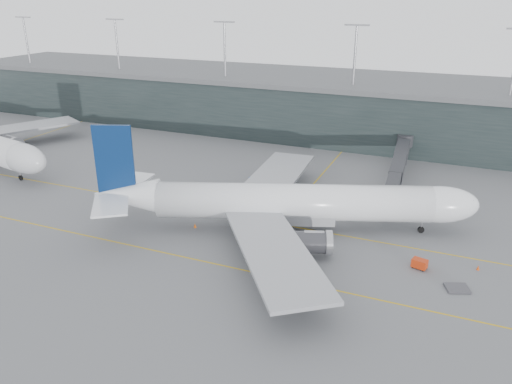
% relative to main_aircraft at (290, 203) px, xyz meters
% --- Properties ---
extents(ground, '(320.00, 320.00, 0.00)m').
position_rel_main_aircraft_xyz_m(ground, '(-7.49, 5.37, -4.87)').
color(ground, '#5B5C61').
rests_on(ground, ground).
extents(taxiline_a, '(160.00, 0.25, 0.02)m').
position_rel_main_aircraft_xyz_m(taxiline_a, '(-7.49, 1.37, -4.86)').
color(taxiline_a, '#C09B12').
rests_on(taxiline_a, ground).
extents(taxiline_b, '(160.00, 0.25, 0.02)m').
position_rel_main_aircraft_xyz_m(taxiline_b, '(-7.49, -14.63, -4.86)').
color(taxiline_b, '#C09B12').
rests_on(taxiline_b, ground).
extents(taxiline_lead_main, '(0.25, 60.00, 0.02)m').
position_rel_main_aircraft_xyz_m(taxiline_lead_main, '(-2.49, 25.37, -4.86)').
color(taxiline_lead_main, '#C09B12').
rests_on(taxiline_lead_main, ground).
extents(taxiline_lead_adj, '(0.25, 60.00, 0.02)m').
position_rel_main_aircraft_xyz_m(taxiline_lead_adj, '(-82.49, 25.37, -4.86)').
color(taxiline_lead_adj, '#C09B12').
rests_on(taxiline_lead_adj, ground).
extents(terminal, '(240.00, 36.00, 29.00)m').
position_rel_main_aircraft_xyz_m(terminal, '(-7.49, 63.37, 2.75)').
color(terminal, '#1D2728').
rests_on(terminal, ground).
extents(main_aircraft, '(59.87, 55.25, 17.36)m').
position_rel_main_aircraft_xyz_m(main_aircraft, '(0.00, 0.00, 0.00)').
color(main_aircraft, white).
rests_on(main_aircraft, ground).
extents(jet_bridge, '(5.39, 43.56, 5.91)m').
position_rel_main_aircraft_xyz_m(jet_bridge, '(13.61, 27.49, -0.45)').
color(jet_bridge, '#292A2E').
rests_on(jet_bridge, ground).
extents(gse_cart, '(2.31, 1.78, 1.40)m').
position_rel_main_aircraft_xyz_m(gse_cart, '(20.96, -4.52, -4.09)').
color(gse_cart, '#B82D0D').
rests_on(gse_cart, ground).
extents(baggage_dolly, '(3.59, 3.25, 0.29)m').
position_rel_main_aircraft_xyz_m(baggage_dolly, '(26.16, -8.19, -4.70)').
color(baggage_dolly, '#3B3A3F').
rests_on(baggage_dolly, ground).
extents(uld_a, '(2.15, 1.97, 1.58)m').
position_rel_main_aircraft_xyz_m(uld_a, '(-13.68, 16.30, -4.04)').
color(uld_a, '#343438').
rests_on(uld_a, ground).
extents(uld_b, '(2.14, 1.83, 1.75)m').
position_rel_main_aircraft_xyz_m(uld_b, '(-11.00, 17.38, -3.96)').
color(uld_b, '#343438').
rests_on(uld_b, ground).
extents(uld_c, '(2.08, 1.83, 1.62)m').
position_rel_main_aircraft_xyz_m(uld_c, '(-8.57, 16.30, -4.02)').
color(uld_c, '#343438').
rests_on(uld_c, ground).
extents(cone_nose, '(0.45, 0.45, 0.71)m').
position_rel_main_aircraft_xyz_m(cone_nose, '(28.67, -1.75, -4.52)').
color(cone_nose, '#D2430B').
rests_on(cone_nose, ground).
extents(cone_wing_stbd, '(0.48, 0.48, 0.76)m').
position_rel_main_aircraft_xyz_m(cone_wing_stbd, '(3.83, -14.57, -4.49)').
color(cone_wing_stbd, '#EF410D').
rests_on(cone_wing_stbd, ground).
extents(cone_wing_port, '(0.49, 0.49, 0.78)m').
position_rel_main_aircraft_xyz_m(cone_wing_port, '(2.41, 17.03, -4.48)').
color(cone_wing_port, '#F4550D').
rests_on(cone_wing_port, ground).
extents(cone_tail, '(0.47, 0.47, 0.75)m').
position_rel_main_aircraft_xyz_m(cone_tail, '(-14.81, -5.22, -4.50)').
color(cone_tail, '#CD510B').
rests_on(cone_tail, ground).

